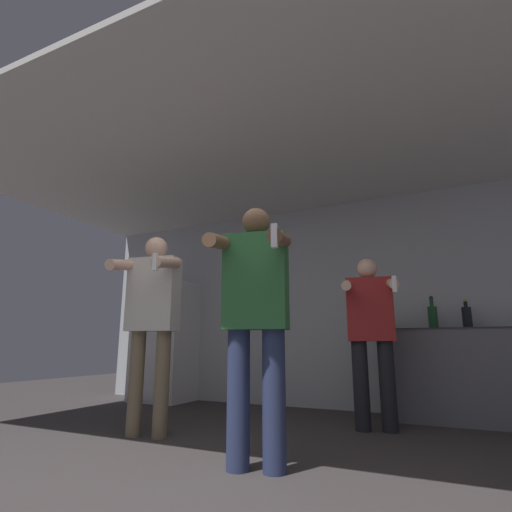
{
  "coord_description": "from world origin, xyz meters",
  "views": [
    {
      "loc": [
        1.32,
        -1.64,
        0.75
      ],
      "look_at": [
        0.17,
        0.74,
        1.34
      ],
      "focal_mm": 28.0,
      "sensor_mm": 36.0,
      "label": 1
    }
  ],
  "objects_px": {
    "bottle_tall_gin": "(387,322)",
    "refrigerator": "(165,341)",
    "person_spectator_back": "(371,330)",
    "bottle_brown_liquor": "(467,316)",
    "bottle_red_label": "(433,316)",
    "person_woman_foreground": "(256,314)",
    "person_man_side": "(152,312)"
  },
  "relations": [
    {
      "from": "bottle_tall_gin",
      "to": "refrigerator",
      "type": "bearing_deg",
      "value": -179.08
    },
    {
      "from": "bottle_tall_gin",
      "to": "person_spectator_back",
      "type": "distance_m",
      "value": 0.8
    },
    {
      "from": "refrigerator",
      "to": "bottle_brown_liquor",
      "type": "distance_m",
      "value": 3.83
    },
    {
      "from": "bottle_red_label",
      "to": "person_spectator_back",
      "type": "height_order",
      "value": "person_spectator_back"
    },
    {
      "from": "bottle_brown_liquor",
      "to": "bottle_tall_gin",
      "type": "xyz_separation_m",
      "value": [
        -0.79,
        0.0,
        -0.03
      ]
    },
    {
      "from": "bottle_red_label",
      "to": "person_spectator_back",
      "type": "relative_size",
      "value": 0.22
    },
    {
      "from": "bottle_tall_gin",
      "to": "person_spectator_back",
      "type": "height_order",
      "value": "person_spectator_back"
    },
    {
      "from": "refrigerator",
      "to": "person_woman_foreground",
      "type": "distance_m",
      "value": 3.37
    },
    {
      "from": "person_woman_foreground",
      "to": "bottle_brown_liquor",
      "type": "bearing_deg",
      "value": 60.37
    },
    {
      "from": "person_woman_foreground",
      "to": "person_spectator_back",
      "type": "xyz_separation_m",
      "value": [
        0.47,
        1.51,
        -0.06
      ]
    },
    {
      "from": "refrigerator",
      "to": "person_spectator_back",
      "type": "xyz_separation_m",
      "value": [
        2.98,
        -0.74,
        0.08
      ]
    },
    {
      "from": "refrigerator",
      "to": "person_man_side",
      "type": "xyz_separation_m",
      "value": [
        1.28,
        -1.81,
        0.23
      ]
    },
    {
      "from": "bottle_brown_liquor",
      "to": "person_woman_foreground",
      "type": "bearing_deg",
      "value": -119.63
    },
    {
      "from": "bottle_brown_liquor",
      "to": "person_man_side",
      "type": "distance_m",
      "value": 3.15
    },
    {
      "from": "person_man_side",
      "to": "person_spectator_back",
      "type": "relative_size",
      "value": 1.1
    },
    {
      "from": "bottle_red_label",
      "to": "person_man_side",
      "type": "distance_m",
      "value": 2.89
    },
    {
      "from": "bottle_red_label",
      "to": "person_woman_foreground",
      "type": "bearing_deg",
      "value": -113.2
    },
    {
      "from": "person_woman_foreground",
      "to": "bottle_tall_gin",
      "type": "bearing_deg",
      "value": 77.4
    },
    {
      "from": "refrigerator",
      "to": "bottle_tall_gin",
      "type": "bearing_deg",
      "value": 0.92
    },
    {
      "from": "person_woman_foreground",
      "to": "person_man_side",
      "type": "bearing_deg",
      "value": 160.53
    },
    {
      "from": "refrigerator",
      "to": "bottle_tall_gin",
      "type": "distance_m",
      "value": 3.03
    },
    {
      "from": "person_spectator_back",
      "to": "refrigerator",
      "type": "bearing_deg",
      "value": 166.12
    },
    {
      "from": "refrigerator",
      "to": "person_woman_foreground",
      "type": "height_order",
      "value": "person_woman_foreground"
    },
    {
      "from": "bottle_tall_gin",
      "to": "bottle_red_label",
      "type": "relative_size",
      "value": 0.7
    },
    {
      "from": "bottle_tall_gin",
      "to": "person_man_side",
      "type": "distance_m",
      "value": 2.55
    },
    {
      "from": "refrigerator",
      "to": "person_woman_foreground",
      "type": "bearing_deg",
      "value": -41.79
    },
    {
      "from": "bottle_brown_liquor",
      "to": "bottle_red_label",
      "type": "xyz_separation_m",
      "value": [
        -0.32,
        0.0,
        0.01
      ]
    },
    {
      "from": "bottle_red_label",
      "to": "person_man_side",
      "type": "relative_size",
      "value": 0.2
    },
    {
      "from": "bottle_tall_gin",
      "to": "person_woman_foreground",
      "type": "height_order",
      "value": "person_woman_foreground"
    },
    {
      "from": "person_woman_foreground",
      "to": "person_spectator_back",
      "type": "height_order",
      "value": "person_woman_foreground"
    },
    {
      "from": "refrigerator",
      "to": "person_man_side",
      "type": "relative_size",
      "value": 0.94
    },
    {
      "from": "refrigerator",
      "to": "person_man_side",
      "type": "distance_m",
      "value": 2.23
    }
  ]
}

